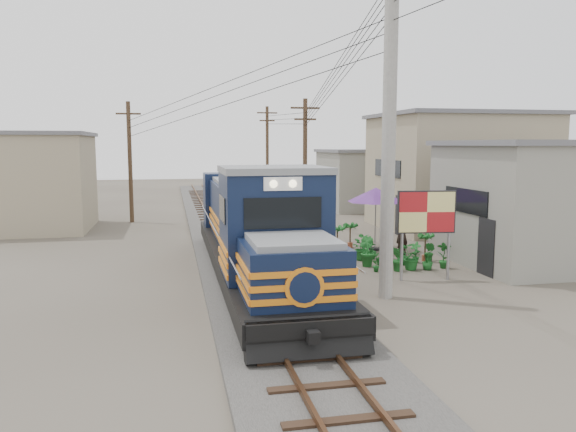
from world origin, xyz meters
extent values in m
plane|color=#473F35|center=(0.00, 0.00, 0.00)|extent=(120.00, 120.00, 0.00)
cube|color=#595651|center=(0.00, 10.00, 0.08)|extent=(3.60, 70.00, 0.16)
cube|color=#51331E|center=(-0.54, 10.00, 0.26)|extent=(0.08, 70.00, 0.12)
cube|color=#51331E|center=(0.54, 10.00, 0.26)|extent=(0.08, 70.00, 0.12)
cube|color=black|center=(0.00, 2.41, 0.75)|extent=(2.79, 15.38, 0.53)
cube|color=black|center=(0.00, -2.40, 0.46)|extent=(2.12, 3.08, 0.62)
cube|color=black|center=(0.00, 7.22, 0.46)|extent=(2.12, 3.08, 0.62)
cube|color=black|center=(0.00, -3.55, 1.57)|extent=(2.29, 2.31, 1.44)
cube|color=black|center=(0.00, -1.15, 2.34)|extent=(2.73, 2.50, 2.98)
cube|color=slate|center=(0.00, -1.15, 3.88)|extent=(2.79, 2.62, 0.17)
cube|color=black|center=(0.00, -2.41, 2.87)|extent=(1.95, 0.06, 0.77)
cube|color=white|center=(0.00, -2.42, 3.59)|extent=(0.96, 0.06, 0.34)
cube|color=black|center=(0.00, 4.81, 1.95)|extent=(2.17, 9.42, 2.21)
cube|color=slate|center=(0.00, 4.81, 3.11)|extent=(1.95, 9.42, 0.17)
cube|color=orange|center=(0.00, 2.41, 1.28)|extent=(2.83, 15.38, 0.13)
cube|color=orange|center=(0.00, 2.41, 1.57)|extent=(2.83, 15.38, 0.13)
cube|color=orange|center=(0.00, 2.41, 1.86)|extent=(2.83, 15.38, 0.13)
cylinder|color=#9E9B93|center=(3.50, -0.50, 5.00)|extent=(0.40, 0.40, 10.00)
cylinder|color=#4C3826|center=(4.50, 14.00, 3.50)|extent=(0.24, 0.24, 7.00)
cube|color=#4C3826|center=(4.50, 14.00, 6.50)|extent=(1.60, 0.10, 0.10)
cube|color=#4C3826|center=(4.50, 14.00, 5.90)|extent=(1.20, 0.10, 0.10)
cylinder|color=#4C3826|center=(4.80, 28.00, 3.75)|extent=(0.24, 0.24, 7.50)
cube|color=#4C3826|center=(4.80, 28.00, 7.00)|extent=(1.60, 0.10, 0.10)
cube|color=#4C3826|center=(4.80, 28.00, 6.40)|extent=(1.20, 0.10, 0.10)
cylinder|color=#4C3826|center=(-5.00, 18.00, 3.50)|extent=(0.24, 0.24, 7.00)
cube|color=#4C3826|center=(-5.00, 18.00, 6.50)|extent=(1.60, 0.10, 0.10)
cube|color=#4C3826|center=(-5.00, 18.00, 5.90)|extent=(1.20, 0.10, 0.10)
cube|color=gray|center=(11.50, 3.00, 2.25)|extent=(7.00, 6.00, 4.50)
cube|color=slate|center=(11.50, 3.00, 4.60)|extent=(7.35, 6.30, 0.20)
cube|color=black|center=(7.98, 3.00, 2.48)|extent=(0.05, 3.00, 0.90)
cube|color=gray|center=(12.50, 12.00, 3.00)|extent=(8.00, 7.00, 6.00)
cube|color=slate|center=(12.50, 12.00, 6.10)|extent=(8.40, 7.35, 0.20)
cube|color=black|center=(8.48, 12.00, 3.30)|extent=(0.05, 3.50, 0.90)
cube|color=gray|center=(11.00, 22.00, 2.00)|extent=(6.00, 6.00, 4.00)
cube|color=slate|center=(11.00, 22.00, 4.10)|extent=(6.30, 6.30, 0.20)
cube|color=black|center=(7.98, 22.00, 2.20)|extent=(0.05, 3.00, 0.90)
cube|color=gray|center=(-10.00, 16.00, 2.50)|extent=(6.00, 6.00, 5.00)
cube|color=slate|center=(-10.00, 16.00, 5.10)|extent=(6.30, 6.30, 0.20)
cylinder|color=#99999E|center=(4.81, 1.39, 1.11)|extent=(0.10, 0.10, 2.23)
cylinder|color=#99999E|center=(6.40, 1.18, 1.11)|extent=(0.10, 0.10, 2.23)
cube|color=black|center=(5.60, 1.29, 2.32)|extent=(1.96, 0.37, 1.43)
cube|color=#AB161C|center=(5.60, 1.26, 2.32)|extent=(1.87, 0.32, 1.34)
cylinder|color=black|center=(5.90, 6.79, 0.05)|extent=(0.49, 0.49, 0.10)
cylinder|color=#99999E|center=(5.90, 6.79, 1.23)|extent=(0.05, 0.05, 2.46)
cone|color=#542672|center=(5.90, 6.79, 2.41)|extent=(3.10, 3.10, 0.62)
imported|color=black|center=(6.53, 5.41, 0.91)|extent=(0.78, 0.68, 1.81)
imported|color=#1A5E21|center=(4.45, 2.79, 0.37)|extent=(0.47, 0.45, 0.74)
imported|color=#1A5E21|center=(5.23, 2.69, 0.45)|extent=(0.50, 0.57, 0.89)
imported|color=#1A5E21|center=(5.76, 2.83, 0.45)|extent=(1.00, 0.94, 0.90)
imported|color=#1A5E21|center=(6.40, 2.71, 0.35)|extent=(0.55, 0.55, 0.70)
imported|color=#1A5E21|center=(7.10, 2.82, 0.50)|extent=(0.63, 0.61, 1.00)
imported|color=#1A5E21|center=(4.42, 3.75, 0.57)|extent=(0.66, 0.74, 1.13)
imported|color=#1A5E21|center=(5.02, 3.88, 0.31)|extent=(0.53, 0.60, 0.62)
imported|color=#1A5E21|center=(5.87, 3.71, 0.39)|extent=(0.53, 0.53, 0.78)
imported|color=#1A5E21|center=(6.48, 3.94, 0.41)|extent=(0.51, 0.51, 0.82)
imported|color=#1A5E21|center=(7.08, 3.96, 0.39)|extent=(0.49, 0.53, 0.79)
imported|color=#1A5E21|center=(4.58, 4.84, 0.50)|extent=(1.09, 1.14, 0.99)
imported|color=#1A5E21|center=(5.10, 5.06, 0.37)|extent=(0.57, 0.57, 0.73)
imported|color=#1A5E21|center=(5.68, 4.88, 0.53)|extent=(0.66, 0.67, 1.06)
camera|label=1|loc=(-2.68, -15.88, 4.55)|focal=35.00mm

